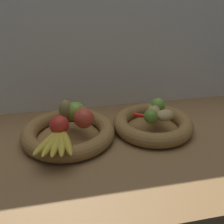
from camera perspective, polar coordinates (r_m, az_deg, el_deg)
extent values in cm
cube|color=olive|center=(100.62, 0.51, -5.94)|extent=(140.00, 90.00, 3.00)
cube|color=silver|center=(117.70, -2.62, 13.97)|extent=(140.00, 3.00, 55.00)
cylinder|color=olive|center=(98.39, -9.85, -5.79)|extent=(24.43, 24.43, 1.00)
torus|color=olive|center=(97.17, -9.95, -4.57)|extent=(35.63, 35.63, 5.84)
cylinder|color=olive|center=(104.32, 9.26, -3.81)|extent=(21.87, 21.87, 1.00)
torus|color=olive|center=(103.17, 9.35, -2.64)|extent=(32.51, 32.51, 5.84)
sphere|color=#7AA338|center=(97.73, -8.32, 0.17)|extent=(7.54, 7.54, 7.54)
sphere|color=#CC422D|center=(91.94, -6.47, -1.40)|extent=(7.60, 7.60, 7.60)
sphere|color=red|center=(89.12, -12.00, -2.98)|extent=(6.97, 6.97, 6.97)
ellipsoid|color=olive|center=(97.60, -10.50, 0.35)|extent=(6.85, 7.46, 8.74)
ellipsoid|color=gold|center=(84.96, -14.32, -6.45)|extent=(11.20, 16.27, 2.63)
ellipsoid|color=gold|center=(84.33, -13.43, -6.60)|extent=(8.76, 17.16, 2.63)
ellipsoid|color=gold|center=(83.90, -12.47, -6.67)|extent=(6.07, 17.57, 2.63)
ellipsoid|color=gold|center=(83.71, -11.47, -6.65)|extent=(3.21, 17.47, 2.63)
ellipsoid|color=gold|center=(83.75, -10.47, -6.54)|extent=(4.94, 17.59, 2.63)
sphere|color=brown|center=(91.22, -11.42, -3.77)|extent=(2.36, 2.36, 2.36)
ellipsoid|color=tan|center=(105.71, 9.75, 1.04)|extent=(8.75, 9.11, 4.06)
ellipsoid|color=tan|center=(100.79, 9.56, 0.05)|extent=(7.75, 7.81, 4.85)
ellipsoid|color=tan|center=(99.28, 12.12, -0.74)|extent=(9.22, 8.22, 4.40)
sphere|color=olive|center=(96.19, 8.89, -0.99)|extent=(5.48, 5.48, 5.48)
sphere|color=#6B9E33|center=(105.19, 10.46, 1.49)|extent=(6.19, 6.19, 6.19)
cone|color=red|center=(99.56, 9.15, -1.19)|extent=(13.62, 9.52, 1.93)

